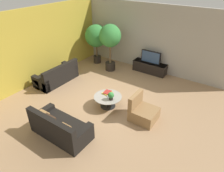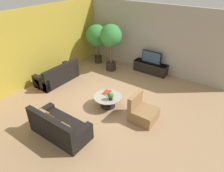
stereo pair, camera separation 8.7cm
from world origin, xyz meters
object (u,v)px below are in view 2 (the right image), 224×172
object	(u,v)px
media_console	(150,67)
potted_plant_tabletop	(111,96)
armchair_wicker	(142,112)
television	(152,57)
coffee_table	(108,99)
potted_palm_tall	(97,37)
potted_palm_corner	(111,38)
couch_by_wall	(58,76)
couch_near_entry	(59,127)

from	to	relation	value
media_console	potted_plant_tabletop	bearing A→B (deg)	-87.72
armchair_wicker	potted_plant_tabletop	bearing A→B (deg)	98.47
television	coffee_table	xyz separation A→B (m)	(-0.06, -3.28, -0.47)
potted_palm_tall	potted_palm_corner	xyz separation A→B (m)	(1.05, -0.33, 0.19)
media_console	coffee_table	world-z (taller)	media_console
television	couch_by_wall	xyz separation A→B (m)	(-2.86, -3.07, -0.48)
media_console	armchair_wicker	distance (m)	3.45
armchair_wicker	potted_plant_tabletop	distance (m)	1.17
television	couch_by_wall	size ratio (longest dim) A/B	0.50
potted_palm_corner	potted_palm_tall	bearing A→B (deg)	162.57
potted_palm_corner	television	bearing A→B (deg)	26.30
couch_near_entry	armchair_wicker	distance (m)	2.59
media_console	armchair_wicker	world-z (taller)	armchair_wicker
coffee_table	couch_by_wall	world-z (taller)	couch_by_wall
media_console	couch_near_entry	distance (m)	5.25
media_console	couch_near_entry	size ratio (longest dim) A/B	0.89
coffee_table	armchair_wicker	world-z (taller)	armchair_wicker
armchair_wicker	potted_palm_tall	xyz separation A→B (m)	(-3.97, 2.72, 1.08)
armchair_wicker	couch_near_entry	bearing A→B (deg)	141.17
media_console	coffee_table	size ratio (longest dim) A/B	1.63
television	couch_near_entry	bearing A→B (deg)	-94.10
potted_palm_tall	potted_plant_tabletop	bearing A→B (deg)	-45.30
potted_palm_corner	armchair_wicker	bearing A→B (deg)	-39.28
coffee_table	potted_plant_tabletop	distance (m)	0.36
television	potted_palm_tall	xyz separation A→B (m)	(-2.72, -0.49, 0.59)
potted_plant_tabletop	coffee_table	bearing A→B (deg)	154.38
potted_plant_tabletop	armchair_wicker	bearing A→B (deg)	8.47
television	couch_by_wall	bearing A→B (deg)	-132.99
television	potted_palm_tall	distance (m)	2.82
coffee_table	couch_by_wall	distance (m)	2.80
coffee_table	potted_plant_tabletop	bearing A→B (deg)	-25.62
couch_by_wall	potted_palm_corner	size ratio (longest dim) A/B	0.85
coffee_table	potted_palm_corner	distance (m)	3.19
potted_palm_tall	potted_palm_corner	world-z (taller)	potted_palm_corner
television	couch_near_entry	xyz separation A→B (m)	(-0.38, -5.23, -0.47)
couch_by_wall	potted_palm_tall	size ratio (longest dim) A/B	0.95
couch_by_wall	potted_plant_tabletop	xyz separation A→B (m)	(3.00, -0.31, 0.28)
couch_by_wall	television	bearing A→B (deg)	137.01
coffee_table	armchair_wicker	size ratio (longest dim) A/B	1.13
coffee_table	couch_near_entry	size ratio (longest dim) A/B	0.54
television	coffee_table	distance (m)	3.32
couch_near_entry	potted_plant_tabletop	distance (m)	1.94
coffee_table	potted_palm_tall	xyz separation A→B (m)	(-2.65, 2.79, 1.06)
coffee_table	couch_by_wall	xyz separation A→B (m)	(-2.80, 0.21, -0.00)
couch_by_wall	potted_palm_corner	xyz separation A→B (m)	(1.19, 2.25, 1.25)
television	couch_near_entry	world-z (taller)	television
potted_palm_tall	potted_plant_tabletop	world-z (taller)	potted_palm_tall
armchair_wicker	potted_palm_tall	bearing A→B (deg)	55.62
couch_by_wall	armchair_wicker	world-z (taller)	armchair_wicker
media_console	potted_palm_tall	xyz separation A→B (m)	(-2.72, -0.49, 1.10)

